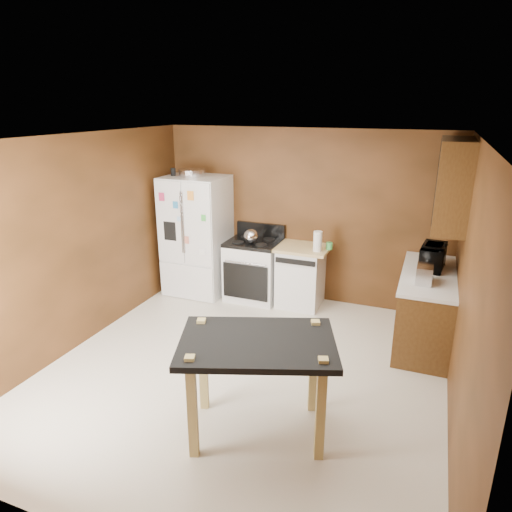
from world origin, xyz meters
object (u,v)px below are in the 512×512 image
Objects in this scene: island at (257,354)px; paper_towel at (318,241)px; green_canister at (329,246)px; refrigerator at (197,236)px; roasting_pan at (192,173)px; microwave at (433,258)px; toaster at (424,274)px; kettle at (251,236)px; gas_range at (254,269)px; dishwasher at (301,275)px; pen_cup at (173,172)px.

paper_towel is at bearing 93.26° from island.
green_canister is 2.02m from refrigerator.
roasting_pan is 3.59m from island.
roasting_pan is 0.22× the size of refrigerator.
microwave is at bearing -3.79° from refrigerator.
paper_towel is at bearing 89.44° from microwave.
kettle is at bearing 163.86° from toaster.
green_canister is 1.39m from microwave.
kettle is 0.19× the size of gas_range.
dishwasher is at bearing 1.94° from gas_range.
island is (0.15, -2.65, -0.25)m from paper_towel.
roasting_pan is at bearing 127.49° from island.
kettle is 0.24× the size of dishwasher.
microwave is 0.44× the size of gas_range.
refrigerator is at bearing 178.93° from paper_towel.
roasting_pan reaches higher than paper_towel.
roasting_pan is at bearing 92.39° from microwave.
dishwasher is (1.68, 0.05, -1.40)m from roasting_pan.
refrigerator is at bearing 127.15° from island.
paper_towel is 0.15× the size of refrigerator.
dishwasher is at bearing 1.77° from roasting_pan.
refrigerator is (0.32, 0.05, -0.96)m from pen_cup.
pen_cup is at bearing 131.75° from island.
pen_cup is at bearing -171.80° from refrigerator.
gas_range is at bearing -178.06° from dishwasher.
pen_cup is 1.86m from gas_range.
paper_towel is 0.31× the size of dishwasher.
paper_towel is at bearing 152.88° from toaster.
toaster is at bearing 178.84° from microwave.
island is (1.12, -2.62, -0.23)m from kettle.
toaster is at bearing -13.33° from roasting_pan.
island is at bearing -66.88° from kettle.
roasting_pan reaches higher than gas_range.
refrigerator is 1.69m from dishwasher.
refrigerator is (-1.89, 0.04, -0.13)m from paper_towel.
gas_range is 0.72× the size of island.
roasting_pan is 4.02× the size of green_canister.
pen_cup is 0.53× the size of kettle.
gas_range is (-0.01, 0.13, -0.54)m from kettle.
kettle is 0.91m from dishwasher.
gas_range reaches higher than dishwasher.
refrigerator is 3.38m from island.
pen_cup is 3.78m from toaster.
green_canister is at bearing 45.97° from paper_towel.
kettle is at bearing -178.20° from paper_towel.
island is (-1.25, -1.93, -0.22)m from toaster.
dishwasher is at bearing 3.85° from pen_cup.
microwave is 0.32× the size of island.
island is (2.04, -2.69, -0.12)m from refrigerator.
pen_cup is 2.52m from green_canister.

